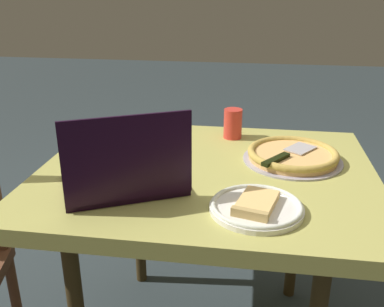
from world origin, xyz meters
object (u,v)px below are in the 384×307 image
pizza_plate (256,207)px  drink_cup (233,123)px  table_knife (160,146)px  laptop (125,175)px  pizza_tray (293,155)px  dining_table (206,187)px

pizza_plate → drink_cup: drink_cup is taller
table_knife → drink_cup: 0.29m
laptop → pizza_tray: (0.48, 0.30, -0.03)m
pizza_plate → drink_cup: 0.57m
pizza_plate → laptop: bearing=171.0°
pizza_tray → laptop: bearing=-147.8°
pizza_tray → drink_cup: bearing=136.5°
pizza_plate → dining_table: bearing=122.4°
pizza_tray → table_knife: (-0.46, 0.06, -0.02)m
pizza_plate → table_knife: 0.54m
laptop → pizza_tray: laptop is taller
table_knife → drink_cup: drink_cup is taller
table_knife → dining_table: bearing=-41.7°
pizza_tray → dining_table: bearing=-158.3°
laptop → table_knife: (0.02, 0.36, -0.05)m
drink_cup → dining_table: bearing=-101.3°
pizza_tray → table_knife: bearing=172.7°
pizza_plate → pizza_tray: (0.11, 0.36, 0.01)m
dining_table → drink_cup: (0.06, 0.31, 0.12)m
dining_table → laptop: laptop is taller
drink_cup → pizza_tray: bearing=-43.5°
pizza_plate → table_knife: pizza_plate is taller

